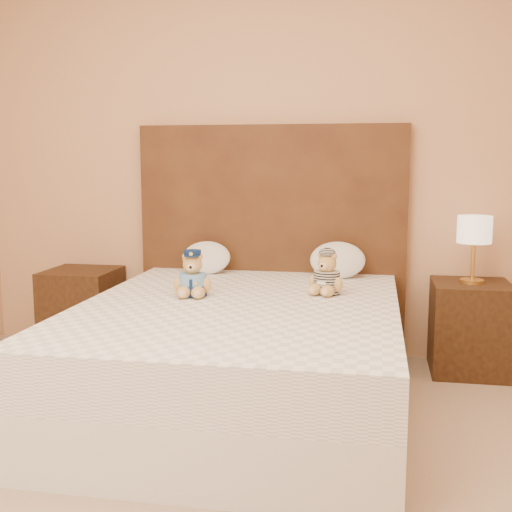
# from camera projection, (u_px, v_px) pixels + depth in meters

# --- Properties ---
(room_walls) EXTENTS (4.04, 4.52, 2.72)m
(room_walls) POSITION_uv_depth(u_px,v_px,m) (195.00, 13.00, 2.36)
(room_walls) COLOR tan
(room_walls) RESTS_ON ground
(bed) EXTENTS (1.60, 2.00, 0.55)m
(bed) POSITION_uv_depth(u_px,v_px,m) (239.00, 355.00, 3.31)
(bed) COLOR white
(bed) RESTS_ON ground
(headboard) EXTENTS (1.75, 0.08, 1.50)m
(headboard) POSITION_uv_depth(u_px,v_px,m) (271.00, 240.00, 4.22)
(headboard) COLOR #523218
(headboard) RESTS_ON ground
(nightstand_left) EXTENTS (0.45, 0.45, 0.55)m
(nightstand_left) POSITION_uv_depth(u_px,v_px,m) (82.00, 310.00, 4.31)
(nightstand_left) COLOR #3D2813
(nightstand_left) RESTS_ON ground
(nightstand_right) EXTENTS (0.45, 0.45, 0.55)m
(nightstand_right) POSITION_uv_depth(u_px,v_px,m) (470.00, 328.00, 3.86)
(nightstand_right) COLOR #3D2813
(nightstand_right) RESTS_ON ground
(lamp) EXTENTS (0.20, 0.20, 0.40)m
(lamp) POSITION_uv_depth(u_px,v_px,m) (474.00, 233.00, 3.77)
(lamp) COLOR gold
(lamp) RESTS_ON nightstand_right
(teddy_police) EXTENTS (0.24, 0.23, 0.25)m
(teddy_police) POSITION_uv_depth(u_px,v_px,m) (193.00, 273.00, 3.43)
(teddy_police) COLOR #AF8C44
(teddy_police) RESTS_ON bed
(teddy_prisoner) EXTENTS (0.27, 0.26, 0.23)m
(teddy_prisoner) POSITION_uv_depth(u_px,v_px,m) (327.00, 273.00, 3.48)
(teddy_prisoner) COLOR #AF8C44
(teddy_prisoner) RESTS_ON bed
(pillow_left) EXTENTS (0.32, 0.20, 0.22)m
(pillow_left) POSITION_uv_depth(u_px,v_px,m) (206.00, 256.00, 4.13)
(pillow_left) COLOR white
(pillow_left) RESTS_ON bed
(pillow_right) EXTENTS (0.34, 0.22, 0.24)m
(pillow_right) POSITION_uv_depth(u_px,v_px,m) (338.00, 258.00, 3.97)
(pillow_right) COLOR white
(pillow_right) RESTS_ON bed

